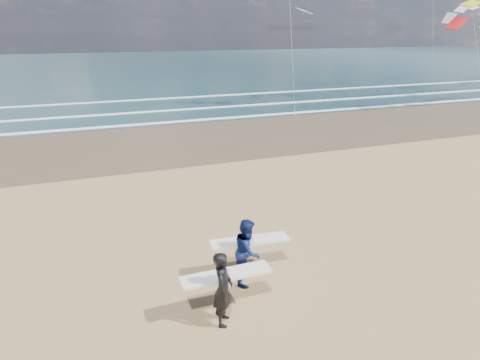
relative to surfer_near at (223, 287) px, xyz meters
name	(u,v)px	position (x,y,z in m)	size (l,w,h in m)	color
wet_sand_strip	(396,119)	(19.97, 17.87, -0.93)	(220.00, 12.00, 0.01)	brown
ocean	(201,65)	(19.97, 71.87, -0.93)	(220.00, 100.00, 0.02)	#1B3B3D
foam_breakers	(326,99)	(19.97, 27.97, -0.89)	(220.00, 11.70, 0.05)	white
surfer_near	(223,287)	(0.00, 0.00, 0.00)	(2.20, 1.01, 1.84)	black
surfer_far	(248,250)	(1.18, 1.43, -0.02)	(2.24, 1.29, 1.83)	#0E1C4F
kite_1	(291,23)	(13.89, 24.14, 5.97)	(6.46, 4.81, 12.07)	slate
kite_5	(433,12)	(34.05, 30.42, 7.21)	(5.67, 4.72, 15.07)	slate
kite_7	(477,45)	(32.20, 22.58, 4.17)	(5.40, 4.69, 9.41)	slate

